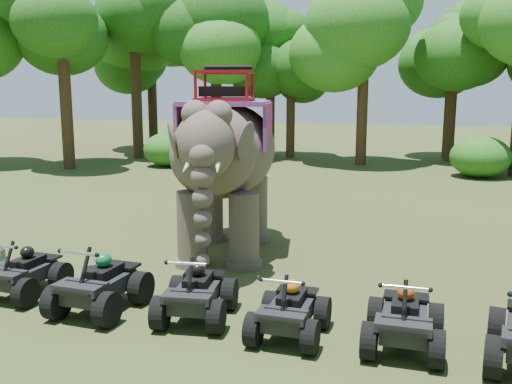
# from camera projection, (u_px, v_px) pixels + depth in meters

# --- Properties ---
(ground) EXTENTS (110.00, 110.00, 0.00)m
(ground) POSITION_uv_depth(u_px,v_px,m) (238.00, 297.00, 11.29)
(ground) COLOR #47381E
(ground) RESTS_ON ground
(elephant) EXTENTS (3.42, 5.83, 4.59)m
(elephant) POSITION_uv_depth(u_px,v_px,m) (225.00, 162.00, 13.92)
(elephant) COLOR brown
(elephant) RESTS_ON ground
(atv_0) EXTENTS (1.23, 1.65, 1.20)m
(atv_0) POSITION_uv_depth(u_px,v_px,m) (23.00, 266.00, 11.27)
(atv_0) COLOR black
(atv_0) RESTS_ON ground
(atv_1) EXTENTS (1.36, 1.83, 1.32)m
(atv_1) POSITION_uv_depth(u_px,v_px,m) (99.00, 277.00, 10.46)
(atv_1) COLOR black
(atv_1) RESTS_ON ground
(atv_2) EXTENTS (1.43, 1.82, 1.24)m
(atv_2) POSITION_uv_depth(u_px,v_px,m) (196.00, 286.00, 10.11)
(atv_2) COLOR black
(atv_2) RESTS_ON ground
(atv_3) EXTENTS (1.16, 1.58, 1.16)m
(atv_3) POSITION_uv_depth(u_px,v_px,m) (290.00, 303.00, 9.39)
(atv_3) COLOR black
(atv_3) RESTS_ON ground
(atv_4) EXTENTS (1.22, 1.67, 1.24)m
(atv_4) POSITION_uv_depth(u_px,v_px,m) (405.00, 311.00, 8.97)
(atv_4) COLOR black
(atv_4) RESTS_ON ground
(tree_0) EXTENTS (6.24, 6.24, 8.92)m
(tree_0) POSITION_uv_depth(u_px,v_px,m) (363.00, 80.00, 29.73)
(tree_0) COLOR #195114
(tree_0) RESTS_ON ground
(tree_1) EXTENTS (5.33, 5.33, 7.62)m
(tree_1) POSITION_uv_depth(u_px,v_px,m) (452.00, 92.00, 31.30)
(tree_1) COLOR #195114
(tree_1) RESTS_ON ground
(tree_26) EXTENTS (6.76, 6.76, 9.66)m
(tree_26) POSITION_uv_depth(u_px,v_px,m) (64.00, 72.00, 28.18)
(tree_26) COLOR #195114
(tree_26) RESTS_ON ground
(tree_27) EXTENTS (6.97, 6.97, 9.95)m
(tree_27) POSITION_uv_depth(u_px,v_px,m) (136.00, 71.00, 32.45)
(tree_27) COLOR #195114
(tree_27) RESTS_ON ground
(tree_28) EXTENTS (5.56, 5.56, 7.95)m
(tree_28) POSITION_uv_depth(u_px,v_px,m) (216.00, 89.00, 32.08)
(tree_28) COLOR #195114
(tree_28) RESTS_ON ground
(tree_29) EXTENTS (4.74, 4.74, 6.78)m
(tree_29) POSITION_uv_depth(u_px,v_px,m) (291.00, 99.00, 33.01)
(tree_29) COLOR #195114
(tree_29) RESTS_ON ground
(tree_31) EXTENTS (6.09, 6.09, 8.69)m
(tree_31) POSITION_uv_depth(u_px,v_px,m) (451.00, 83.00, 32.68)
(tree_31) COLOR #195114
(tree_31) RESTS_ON ground
(tree_36) EXTENTS (5.49, 5.49, 7.84)m
(tree_36) POSITION_uv_depth(u_px,v_px,m) (270.00, 90.00, 33.75)
(tree_36) COLOR #195114
(tree_36) RESTS_ON ground
(tree_38) EXTENTS (5.13, 5.13, 7.33)m
(tree_38) POSITION_uv_depth(u_px,v_px,m) (136.00, 94.00, 37.29)
(tree_38) COLOR #195114
(tree_38) RESTS_ON ground
(tree_40) EXTENTS (7.08, 7.08, 10.11)m
(tree_40) POSITION_uv_depth(u_px,v_px,m) (151.00, 72.00, 37.80)
(tree_40) COLOR #195114
(tree_40) RESTS_ON ground
(tree_41) EXTENTS (7.53, 7.53, 10.76)m
(tree_41) POSITION_uv_depth(u_px,v_px,m) (216.00, 64.00, 32.26)
(tree_41) COLOR #195114
(tree_41) RESTS_ON ground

